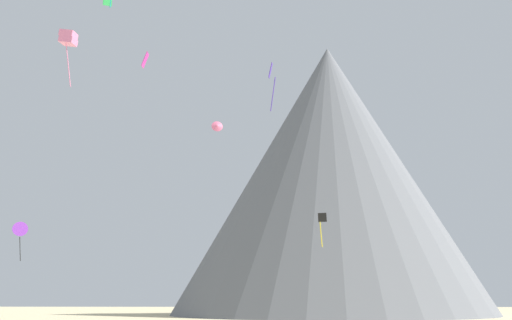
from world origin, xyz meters
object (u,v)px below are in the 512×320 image
Objects in this scene: rock_massif at (328,190)px; kite_magenta_mid at (145,60)px; kite_black_low at (322,222)px; kite_green_high at (107,2)px; kite_violet_low at (20,230)px; kite_pink_mid at (68,38)px; kite_indigo_mid at (271,75)px; kite_rainbow_mid at (217,126)px.

kite_magenta_mid is (-21.41, -71.78, 2.20)m from rock_massif.
rock_massif is 74.94m from kite_magenta_mid.
kite_green_high is at bearing 25.29° from kite_black_low.
rock_massif is 77.14m from kite_black_low.
kite_magenta_mid is at bearing 31.15° from kite_black_low.
kite_violet_low is 1.50× the size of kite_black_low.
kite_black_low is at bearing -79.66° from kite_pink_mid.
kite_black_low is (16.35, -3.95, -15.98)m from kite_magenta_mid.
rock_massif is 73.76m from kite_green_high.
kite_green_high is 22.28m from kite_indigo_mid.
kite_magenta_mid is at bearing 120.94° from kite_violet_low.
kite_rainbow_mid is at bearing 161.48° from kite_violet_low.
kite_black_low is (-5.06, -75.73, -13.78)m from rock_massif.
kite_magenta_mid is 9.56m from kite_green_high.
kite_pink_mid is (-27.17, -77.24, 2.42)m from rock_massif.
kite_rainbow_mid is at bearing 23.42° from kite_magenta_mid.
kite_pink_mid is at bearing 178.68° from kite_magenta_mid.
kite_magenta_mid is at bearing -40.08° from kite_pink_mid.
kite_pink_mid is 18.28m from kite_indigo_mid.
kite_magenta_mid is 0.34× the size of kite_violet_low.
kite_pink_mid reaches higher than kite_magenta_mid.
kite_green_high is (0.95, 8.98, 7.25)m from kite_pink_mid.
kite_violet_low is at bearing 35.23° from kite_pink_mid.
kite_pink_mid reaches higher than kite_violet_low.
kite_indigo_mid is (-9.29, -77.64, -1.35)m from rock_massif.
kite_magenta_mid is 13.93m from kite_indigo_mid.
kite_green_high is at bearing 0.41° from kite_pink_mid.
kite_rainbow_mid is 15.35m from kite_magenta_mid.
kite_pink_mid is 4.83× the size of kite_green_high.
kite_pink_mid is 1.19× the size of kite_indigo_mid.
kite_green_high is 0.24× the size of kite_violet_low.
rock_massif is 78.21m from kite_indigo_mid.
kite_green_high reaches higher than kite_black_low.
kite_black_low is at bearing 160.97° from kite_indigo_mid.
rock_massif reaches higher than kite_indigo_mid.
kite_rainbow_mid is at bearing -14.20° from kite_black_low.
kite_pink_mid is 1.75× the size of kite_black_low.
kite_pink_mid is (-11.33, -19.40, 3.39)m from kite_rainbow_mid.
kite_black_low is at bearing -24.31° from kite_green_high.
kite_rainbow_mid is at bearing -105.32° from rock_massif.
kite_violet_low is at bearing -123.08° from rock_massif.
kite_black_low is at bearing 132.61° from kite_violet_low.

